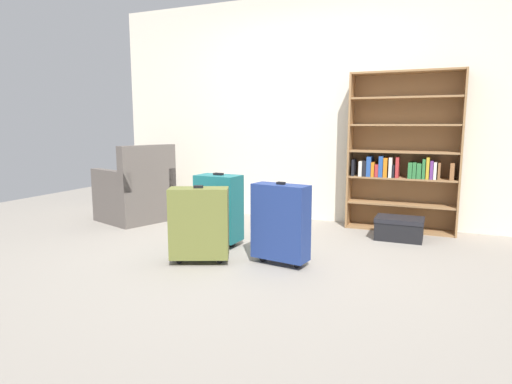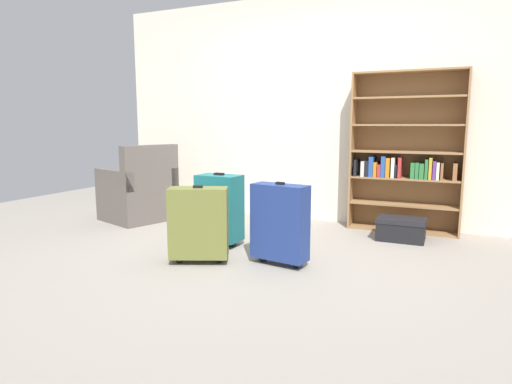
{
  "view_description": "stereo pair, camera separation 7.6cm",
  "coord_description": "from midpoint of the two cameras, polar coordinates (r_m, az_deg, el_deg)",
  "views": [
    {
      "loc": [
        1.41,
        -3.2,
        1.13
      ],
      "look_at": [
        -0.05,
        0.24,
        0.55
      ],
      "focal_mm": 30.63,
      "sensor_mm": 36.0,
      "label": 1
    },
    {
      "loc": [
        1.48,
        -3.17,
        1.13
      ],
      "look_at": [
        -0.05,
        0.24,
        0.55
      ],
      "focal_mm": 30.63,
      "sensor_mm": 36.0,
      "label": 2
    }
  ],
  "objects": [
    {
      "name": "suitcase_navy_blue",
      "position": [
        3.52,
        3.75,
        -3.95
      ],
      "size": [
        0.48,
        0.25,
        0.68
      ],
      "color": "navy",
      "rests_on": "ground"
    },
    {
      "name": "armchair",
      "position": [
        5.34,
        -14.59,
        -0.23
      ],
      "size": [
        0.89,
        0.89,
        0.9
      ],
      "color": "#59514C",
      "rests_on": "ground"
    },
    {
      "name": "bookshelf",
      "position": [
        4.88,
        19.34,
        4.5
      ],
      "size": [
        1.13,
        0.26,
        1.67
      ],
      "color": "olive",
      "rests_on": "ground"
    },
    {
      "name": "storage_box",
      "position": [
        4.55,
        18.88,
        -4.54
      ],
      "size": [
        0.46,
        0.31,
        0.22
      ],
      "color": "black",
      "rests_on": "ground"
    },
    {
      "name": "suitcase_teal",
      "position": [
        4.1,
        -4.26,
        -2.06
      ],
      "size": [
        0.42,
        0.27,
        0.69
      ],
      "color": "#19666B",
      "rests_on": "ground"
    },
    {
      "name": "mug",
      "position": [
        5.15,
        -9.97,
        -3.45
      ],
      "size": [
        0.12,
        0.08,
        0.1
      ],
      "color": "white",
      "rests_on": "ground"
    },
    {
      "name": "ground_plane",
      "position": [
        3.68,
        -0.16,
        -9.07
      ],
      "size": [
        8.97,
        8.97,
        0.0
      ],
      "primitive_type": "plane",
      "color": "gray"
    },
    {
      "name": "back_wall",
      "position": [
        5.23,
        8.29,
        10.59
      ],
      "size": [
        5.13,
        0.1,
        2.6
      ],
      "primitive_type": "cube",
      "color": "beige",
      "rests_on": "ground"
    },
    {
      "name": "suitcase_olive",
      "position": [
        3.59,
        -6.9,
        -4.01
      ],
      "size": [
        0.52,
        0.38,
        0.64
      ],
      "color": "brown",
      "rests_on": "ground"
    }
  ]
}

